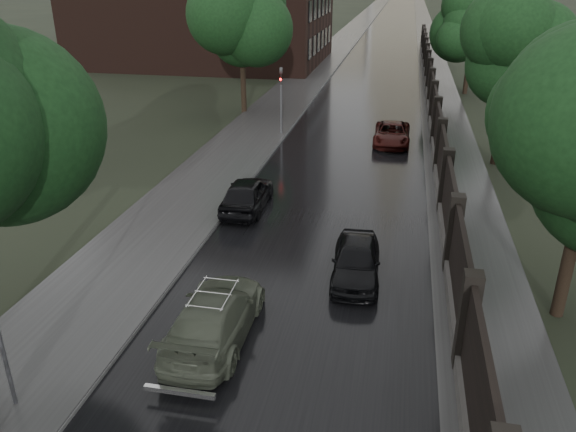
{
  "coord_description": "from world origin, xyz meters",
  "views": [
    {
      "loc": [
        2.62,
        -6.97,
        9.15
      ],
      "look_at": [
        -0.84,
        10.01,
        1.5
      ],
      "focal_mm": 35.0,
      "sensor_mm": 36.0,
      "label": 1
    }
  ],
  "objects_px": {
    "tree_left_far": "(242,34)",
    "tree_right_b": "(509,65)",
    "car_right_near": "(356,260)",
    "volga_sedan": "(215,316)",
    "traffic_light": "(281,95)",
    "hatchback_left": "(247,194)",
    "tree_right_c": "(473,29)",
    "car_right_far": "(392,134)"
  },
  "relations": [
    {
      "from": "traffic_light",
      "to": "car_right_far",
      "type": "distance_m",
      "value": 6.78
    },
    {
      "from": "traffic_light",
      "to": "hatchback_left",
      "type": "relative_size",
      "value": 1.0
    },
    {
      "from": "hatchback_left",
      "to": "car_right_near",
      "type": "distance_m",
      "value": 6.87
    },
    {
      "from": "traffic_light",
      "to": "volga_sedan",
      "type": "relative_size",
      "value": 0.85
    },
    {
      "from": "car_right_near",
      "to": "volga_sedan",
      "type": "bearing_deg",
      "value": -133.25
    },
    {
      "from": "car_right_near",
      "to": "car_right_far",
      "type": "xyz_separation_m",
      "value": [
        0.62,
        15.6,
        -0.04
      ]
    },
    {
      "from": "tree_right_b",
      "to": "car_right_far",
      "type": "distance_m",
      "value": 7.29
    },
    {
      "from": "tree_right_c",
      "to": "hatchback_left",
      "type": "relative_size",
      "value": 1.75
    },
    {
      "from": "tree_left_far",
      "to": "volga_sedan",
      "type": "bearing_deg",
      "value": -76.1
    },
    {
      "from": "car_right_far",
      "to": "traffic_light",
      "type": "bearing_deg",
      "value": 175.67
    },
    {
      "from": "tree_left_far",
      "to": "car_right_far",
      "type": "distance_m",
      "value": 12.49
    },
    {
      "from": "traffic_light",
      "to": "tree_left_far",
      "type": "bearing_deg",
      "value": 126.47
    },
    {
      "from": "tree_left_far",
      "to": "hatchback_left",
      "type": "height_order",
      "value": "tree_left_far"
    },
    {
      "from": "tree_left_far",
      "to": "tree_right_b",
      "type": "relative_size",
      "value": 1.05
    },
    {
      "from": "volga_sedan",
      "to": "hatchback_left",
      "type": "relative_size",
      "value": 1.18
    },
    {
      "from": "tree_right_c",
      "to": "hatchback_left",
      "type": "bearing_deg",
      "value": -112.38
    },
    {
      "from": "tree_right_b",
      "to": "hatchback_left",
      "type": "distance_m",
      "value": 14.27
    },
    {
      "from": "tree_right_c",
      "to": "traffic_light",
      "type": "distance_m",
      "value": 19.26
    },
    {
      "from": "car_right_far",
      "to": "tree_right_b",
      "type": "bearing_deg",
      "value": -25.65
    },
    {
      "from": "tree_left_far",
      "to": "hatchback_left",
      "type": "distance_m",
      "value": 17.54
    },
    {
      "from": "traffic_light",
      "to": "hatchback_left",
      "type": "height_order",
      "value": "traffic_light"
    },
    {
      "from": "volga_sedan",
      "to": "hatchback_left",
      "type": "bearing_deg",
      "value": -80.75
    },
    {
      "from": "tree_left_far",
      "to": "traffic_light",
      "type": "height_order",
      "value": "tree_left_far"
    },
    {
      "from": "hatchback_left",
      "to": "tree_left_far",
      "type": "bearing_deg",
      "value": -74.96
    },
    {
      "from": "volga_sedan",
      "to": "car_right_far",
      "type": "height_order",
      "value": "volga_sedan"
    },
    {
      "from": "traffic_light",
      "to": "car_right_near",
      "type": "xyz_separation_m",
      "value": [
        5.9,
        -16.07,
        -1.76
      ]
    },
    {
      "from": "tree_right_c",
      "to": "traffic_light",
      "type": "bearing_deg",
      "value": -128.18
    },
    {
      "from": "tree_right_b",
      "to": "tree_left_far",
      "type": "bearing_deg",
      "value": 152.7
    },
    {
      "from": "tree_right_b",
      "to": "car_right_near",
      "type": "height_order",
      "value": "tree_right_b"
    },
    {
      "from": "tree_right_b",
      "to": "traffic_light",
      "type": "relative_size",
      "value": 1.75
    },
    {
      "from": "car_right_far",
      "to": "tree_right_c",
      "type": "bearing_deg",
      "value": 71.02
    },
    {
      "from": "hatchback_left",
      "to": "car_right_far",
      "type": "height_order",
      "value": "hatchback_left"
    },
    {
      "from": "tree_right_c",
      "to": "car_right_far",
      "type": "bearing_deg",
      "value": -108.83
    },
    {
      "from": "tree_right_c",
      "to": "car_right_near",
      "type": "bearing_deg",
      "value": -100.75
    },
    {
      "from": "traffic_light",
      "to": "hatchback_left",
      "type": "xyz_separation_m",
      "value": [
        0.98,
        -11.27,
        -1.71
      ]
    },
    {
      "from": "tree_right_b",
      "to": "car_right_near",
      "type": "relative_size",
      "value": 1.88
    },
    {
      "from": "tree_left_far",
      "to": "car_right_near",
      "type": "relative_size",
      "value": 1.98
    },
    {
      "from": "traffic_light",
      "to": "tree_right_b",
      "type": "bearing_deg",
      "value": -14.24
    },
    {
      "from": "volga_sedan",
      "to": "car_right_near",
      "type": "relative_size",
      "value": 1.27
    },
    {
      "from": "hatchback_left",
      "to": "car_right_far",
      "type": "xyz_separation_m",
      "value": [
        5.54,
        10.79,
        -0.09
      ]
    },
    {
      "from": "traffic_light",
      "to": "car_right_near",
      "type": "relative_size",
      "value": 1.07
    },
    {
      "from": "traffic_light",
      "to": "car_right_near",
      "type": "bearing_deg",
      "value": -69.84
    }
  ]
}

